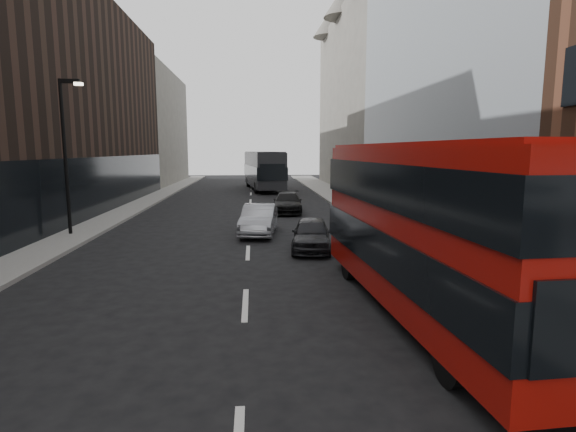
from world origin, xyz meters
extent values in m
cube|color=slate|center=(7.50, 25.00, 0.07)|extent=(3.00, 80.00, 0.15)
cube|color=slate|center=(-8.00, 25.00, 0.07)|extent=(2.00, 80.00, 0.15)
cube|color=#ACB2B7|center=(11.50, 21.00, 10.00)|extent=(5.00, 22.00, 20.00)
cube|color=silver|center=(9.15, 21.00, 1.90)|extent=(0.35, 21.00, 3.80)
cube|color=#635F58|center=(11.50, 44.00, 9.00)|extent=(5.00, 24.00, 18.00)
cone|color=#635F58|center=(9.50, 52.00, 19.50)|extent=(4.00, 4.00, 3.00)
cube|color=black|center=(-11.50, 30.00, 7.00)|extent=(5.00, 24.00, 14.00)
cube|color=#635F58|center=(-11.50, 52.00, 6.50)|extent=(5.00, 20.00, 13.00)
cylinder|color=black|center=(-8.30, 18.00, 3.65)|extent=(0.16, 0.16, 7.00)
cube|color=black|center=(-7.90, 18.00, 7.05)|extent=(0.90, 0.15, 0.18)
cube|color=#FFF2CC|center=(-7.50, 18.00, 6.93)|extent=(0.35, 0.22, 0.12)
cube|color=#960E09|center=(4.39, 6.95, 2.22)|extent=(2.89, 10.31, 3.71)
cube|color=black|center=(4.39, 6.95, 1.62)|extent=(3.01, 10.37, 1.02)
cube|color=black|center=(4.39, 6.95, 3.20)|extent=(3.01, 10.37, 1.02)
cube|color=black|center=(4.11, 12.07, 1.76)|extent=(1.97, 0.19, 1.30)
cube|color=#960E09|center=(4.39, 6.95, 4.11)|extent=(2.77, 9.90, 0.12)
cylinder|color=black|center=(3.20, 10.15, 0.46)|extent=(0.33, 0.94, 0.93)
cylinder|color=black|center=(5.22, 10.26, 0.46)|extent=(0.33, 0.94, 0.93)
cylinder|color=black|center=(3.57, 3.63, 0.46)|extent=(0.33, 0.94, 0.93)
cylinder|color=black|center=(5.58, 3.75, 0.46)|extent=(0.33, 0.94, 0.93)
cube|color=black|center=(1.28, 42.51, 2.10)|extent=(4.01, 12.06, 3.33)
cube|color=black|center=(1.28, 42.51, 1.88)|extent=(4.13, 12.12, 1.18)
cube|color=black|center=(1.95, 36.60, 2.04)|extent=(2.28, 0.34, 1.51)
cube|color=black|center=(0.61, 48.41, 2.04)|extent=(2.28, 0.34, 1.51)
cube|color=black|center=(1.28, 42.51, 3.79)|extent=(3.85, 11.57, 0.12)
cylinder|color=black|center=(-0.33, 46.13, 0.54)|extent=(0.44, 1.10, 1.08)
cylinder|color=black|center=(2.04, 46.40, 0.54)|extent=(0.44, 1.10, 1.08)
cylinder|color=black|center=(0.52, 38.61, 0.54)|extent=(0.44, 1.10, 1.08)
cylinder|color=black|center=(2.89, 38.88, 0.54)|extent=(0.44, 1.10, 1.08)
imported|color=black|center=(2.56, 14.38, 0.65)|extent=(2.03, 3.98, 1.30)
imported|color=#9799A0|center=(0.50, 18.00, 0.71)|extent=(2.03, 4.46, 1.42)
imported|color=black|center=(2.43, 25.36, 0.65)|extent=(2.15, 4.59, 1.30)
camera|label=1|loc=(0.25, -3.33, 4.00)|focal=28.00mm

